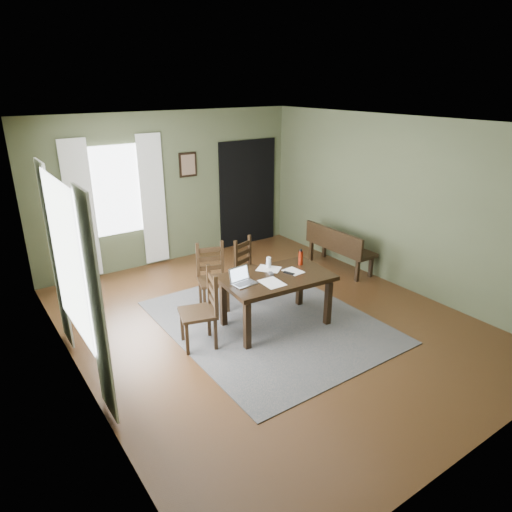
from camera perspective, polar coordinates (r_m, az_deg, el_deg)
ground at (r=6.49m, az=1.53°, el=-8.26°), size 5.00×6.00×0.01m
room_shell at (r=5.82m, az=1.70°, el=7.44°), size 5.02×6.02×2.71m
rug at (r=6.49m, az=1.53°, el=-8.18°), size 2.60×3.20×0.01m
dining_table at (r=6.13m, az=2.54°, el=-3.25°), size 1.53×1.00×0.73m
chair_end at (r=5.78m, az=-6.78°, el=-6.73°), size 0.55×0.55×1.01m
chair_back_left at (r=6.71m, az=-5.45°, el=-2.70°), size 0.54×0.54×0.97m
chair_back_right at (r=7.07m, az=-0.81°, el=-1.58°), size 0.51×0.51×0.92m
bench at (r=8.19m, az=10.20°, el=1.37°), size 0.44×1.36×0.77m
laptop at (r=5.86m, az=-1.78°, el=-2.91°), size 0.32×0.26×0.21m
computer_mouse at (r=6.12m, az=1.90°, el=-2.21°), size 0.08×0.10×0.03m
tv_remote at (r=6.17m, az=4.13°, el=-2.13°), size 0.09×0.16×0.02m
drinking_glass at (r=6.33m, az=1.59°, el=-0.81°), size 0.08×0.08×0.15m
water_bottle at (r=6.45m, az=5.61°, el=-0.19°), size 0.07×0.07×0.23m
paper_b at (r=6.25m, az=4.68°, el=-1.91°), size 0.23×0.28×0.00m
paper_c at (r=6.31m, az=1.59°, el=-1.61°), size 0.38×0.39×0.00m
paper_e at (r=5.88m, az=2.02°, el=-3.36°), size 0.27×0.34×0.00m
window_left at (r=5.13m, az=-22.60°, el=-0.28°), size 0.01×1.30×1.70m
window_back at (r=8.07m, az=-17.06°, el=7.82°), size 1.00×0.01×1.50m
curtain_left_near at (r=4.49m, az=-19.34°, el=-6.32°), size 0.03×0.48×2.30m
curtain_left_far at (r=5.98m, az=-23.82°, el=-0.08°), size 0.03×0.48×2.30m
curtain_back_left at (r=7.94m, az=-21.03°, el=5.27°), size 0.44×0.03×2.30m
curtain_back_right at (r=8.30m, az=-12.75°, el=6.81°), size 0.44×0.03×2.30m
framed_picture at (r=8.50m, az=-8.51°, el=11.22°), size 0.34×0.03×0.44m
doorway_back at (r=9.28m, az=-1.05°, el=7.86°), size 1.30×0.03×2.10m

